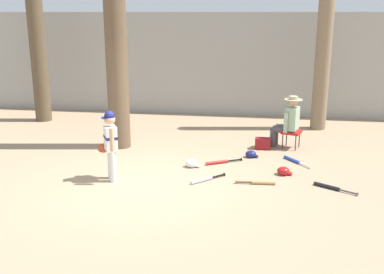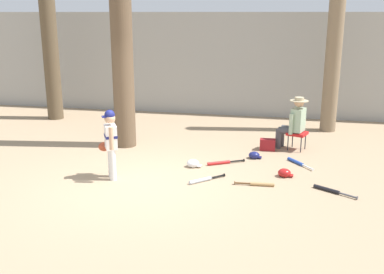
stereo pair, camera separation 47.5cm
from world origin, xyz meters
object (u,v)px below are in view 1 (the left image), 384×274
bat_black_composite (330,187)px  bat_aluminum_silver (204,180)px  batting_helmet_white (192,163)px  seated_spectator (288,120)px  batting_helmet_navy (251,154)px  bat_wood_tan (260,183)px  batting_helmet_red (284,171)px  tree_behind_spectator (325,32)px  young_ballplayer (110,141)px  tree_near_player (116,46)px  handbag_beside_stool (263,143)px  tree_far_left (38,48)px  bat_blue_youth (294,160)px  bat_red_barrel (220,162)px  folding_stool (291,133)px

bat_black_composite → bat_aluminum_silver: bearing=178.9°
batting_helmet_white → seated_spectator: bearing=40.8°
batting_helmet_navy → batting_helmet_white: (-1.16, -0.81, 0.00)m
bat_wood_tan → batting_helmet_red: size_ratio=2.49×
tree_behind_spectator → young_ballplayer: (-4.21, -4.51, -1.76)m
bat_black_composite → tree_near_player: bearing=156.0°
tree_behind_spectator → seated_spectator: (-0.91, -1.90, -1.87)m
tree_behind_spectator → batting_helmet_red: 4.61m
bat_black_composite → bat_aluminum_silver: same height
tree_behind_spectator → bat_black_composite: size_ratio=7.84×
tree_near_player → handbag_beside_stool: bearing=5.1°
handbag_beside_stool → batting_helmet_navy: handbag_beside_stool is taller
tree_far_left → bat_blue_youth: 7.67m
batting_helmet_navy → bat_red_barrel: bearing=-140.0°
handbag_beside_stool → tree_far_left: size_ratio=0.07×
young_ballplayer → seated_spectator: (3.30, 2.61, -0.10)m
tree_far_left → bat_red_barrel: (5.35, -3.11, -2.01)m
folding_stool → bat_red_barrel: (-1.50, -1.35, -0.33)m
folding_stool → batting_helmet_white: 2.63m
tree_behind_spectator → batting_helmet_white: tree_behind_spectator is taller
folding_stool → batting_helmet_red: folding_stool is taller
young_ballplayer → bat_wood_tan: bearing=3.5°
bat_red_barrel → bat_black_composite: size_ratio=1.04×
batting_helmet_white → batting_helmet_red: 1.81m
handbag_beside_stool → bat_blue_youth: (0.65, -0.84, -0.10)m
bat_red_barrel → tree_far_left: bearing=149.8°
bat_blue_youth → bat_aluminum_silver: same height
tree_behind_spectator → bat_black_composite: (-0.28, -4.38, -2.47)m
seated_spectator → batting_helmet_red: 1.95m
tree_behind_spectator → tree_far_left: 7.69m
batting_helmet_navy → batting_helmet_red: batting_helmet_red is taller
folding_stool → seated_spectator: bearing=160.3°
bat_aluminum_silver → tree_near_player: bearing=138.7°
batting_helmet_white → bat_wood_tan: bearing=-29.2°
folding_stool → bat_wood_tan: size_ratio=0.71×
batting_helmet_white → young_ballplayer: bearing=-145.6°
tree_behind_spectator → handbag_beside_stool: (-1.45, -2.12, -2.38)m
young_ballplayer → bat_black_composite: young_ballplayer is taller
bat_aluminum_silver → batting_helmet_navy: size_ratio=2.19×
bat_wood_tan → bat_black_composite: same height
tree_behind_spectator → bat_blue_youth: bearing=-105.2°
tree_near_player → bat_black_composite: 5.35m
handbag_beside_stool → tree_far_left: tree_far_left is taller
seated_spectator → bat_red_barrel: 2.07m
bat_black_composite → tree_behind_spectator: bearing=86.4°
tree_behind_spectator → bat_blue_youth: 3.94m
folding_stool → bat_wood_tan: (-0.67, -2.41, -0.33)m
batting_helmet_navy → bat_black_composite: bearing=-48.6°
batting_helmet_navy → batting_helmet_red: 1.19m
bat_red_barrel → bat_wood_tan: 1.34m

